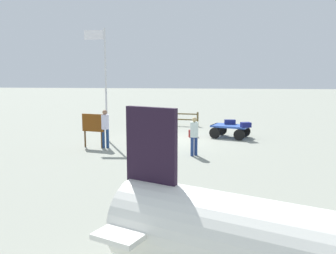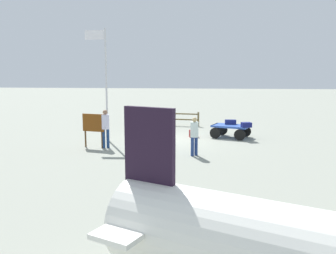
# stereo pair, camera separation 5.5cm
# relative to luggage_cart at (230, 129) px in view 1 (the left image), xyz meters

# --- Properties ---
(ground_plane) EXTENTS (120.00, 120.00, 0.00)m
(ground_plane) POSITION_rel_luggage_cart_xyz_m (2.97, 0.79, -0.50)
(ground_plane) COLOR gray
(luggage_cart) EXTENTS (2.27, 1.92, 0.69)m
(luggage_cart) POSITION_rel_luggage_cart_xyz_m (0.00, 0.00, 0.00)
(luggage_cart) COLOR #3154AE
(luggage_cart) RESTS_ON ground
(suitcase_dark) EXTENTS (0.62, 0.30, 0.25)m
(suitcase_dark) POSITION_rel_luggage_cart_xyz_m (-0.02, -0.33, 0.32)
(suitcase_dark) COLOR navy
(suitcase_dark) RESTS_ON luggage_cart
(suitcase_tan) EXTENTS (0.57, 0.49, 0.25)m
(suitcase_tan) POSITION_rel_luggage_cart_xyz_m (-0.77, 0.71, 0.32)
(suitcase_tan) COLOR navy
(suitcase_tan) RESTS_ON luggage_cart
(suitcase_olive) EXTENTS (0.51, 0.38, 0.39)m
(suitcase_olive) POSITION_rel_luggage_cart_xyz_m (1.99, 0.09, -0.30)
(suitcase_olive) COLOR maroon
(suitcase_olive) RESTS_ON ground
(worker_lead) EXTENTS (0.48, 0.48, 1.66)m
(worker_lead) POSITION_rel_luggage_cart_xyz_m (1.79, 4.56, 0.46)
(worker_lead) COLOR navy
(worker_lead) RESTS_ON ground
(worker_trailing) EXTENTS (0.43, 0.43, 1.55)m
(worker_trailing) POSITION_rel_luggage_cart_xyz_m (3.29, 3.47, 0.41)
(worker_trailing) COLOR navy
(worker_trailing) RESTS_ON ground
(worker_supervisor) EXTENTS (0.46, 0.46, 1.80)m
(worker_supervisor) POSITION_rel_luggage_cart_xyz_m (5.99, 3.39, 0.57)
(worker_supervisor) COLOR navy
(worker_supervisor) RESTS_ON ground
(flagpole) EXTENTS (1.10, 0.10, 5.74)m
(flagpole) POSITION_rel_luggage_cart_xyz_m (6.56, 1.41, 2.87)
(flagpole) COLOR silver
(flagpole) RESTS_ON ground
(signboard) EXTENTS (1.10, 0.32, 1.60)m
(signboard) POSITION_rel_luggage_cart_xyz_m (6.58, 3.35, 0.57)
(signboard) COLOR #4C3319
(signboard) RESTS_ON ground
(wooden_fence) EXTENTS (3.76, 0.67, 0.94)m
(wooden_fence) POSITION_rel_luggage_cart_xyz_m (3.66, -4.22, 0.05)
(wooden_fence) COLOR brown
(wooden_fence) RESTS_ON ground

